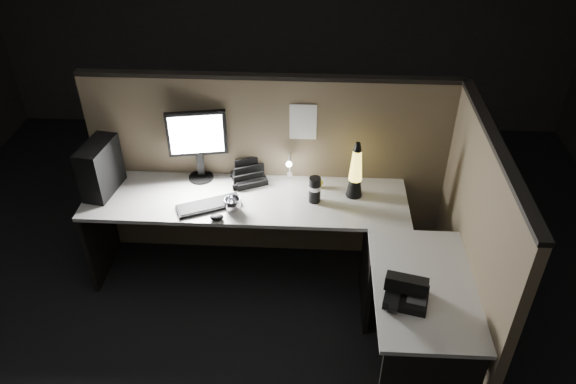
{
  "coord_description": "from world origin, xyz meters",
  "views": [
    {
      "loc": [
        0.32,
        -2.6,
        3.1
      ],
      "look_at": [
        0.17,
        0.35,
        0.97
      ],
      "focal_mm": 35.0,
      "sensor_mm": 36.0,
      "label": 1
    }
  ],
  "objects_px": {
    "pc_tower": "(100,168)",
    "keyboard": "(209,205)",
    "monitor": "(197,139)",
    "lava_lamp": "(355,174)",
    "desk_phone": "(406,292)"
  },
  "relations": [
    {
      "from": "monitor",
      "to": "lava_lamp",
      "type": "relative_size",
      "value": 1.26
    },
    {
      "from": "pc_tower",
      "to": "keyboard",
      "type": "bearing_deg",
      "value": -2.33
    },
    {
      "from": "pc_tower",
      "to": "monitor",
      "type": "height_order",
      "value": "monitor"
    },
    {
      "from": "desk_phone",
      "to": "lava_lamp",
      "type": "bearing_deg",
      "value": 117.79
    },
    {
      "from": "keyboard",
      "to": "desk_phone",
      "type": "distance_m",
      "value": 1.5
    },
    {
      "from": "pc_tower",
      "to": "desk_phone",
      "type": "bearing_deg",
      "value": -16.12
    },
    {
      "from": "monitor",
      "to": "desk_phone",
      "type": "height_order",
      "value": "monitor"
    },
    {
      "from": "lava_lamp",
      "to": "monitor",
      "type": "bearing_deg",
      "value": 171.62
    },
    {
      "from": "monitor",
      "to": "keyboard",
      "type": "relative_size",
      "value": 1.23
    },
    {
      "from": "pc_tower",
      "to": "lava_lamp",
      "type": "bearing_deg",
      "value": 10.11
    },
    {
      "from": "keyboard",
      "to": "lava_lamp",
      "type": "relative_size",
      "value": 1.02
    },
    {
      "from": "pc_tower",
      "to": "monitor",
      "type": "distance_m",
      "value": 0.71
    },
    {
      "from": "monitor",
      "to": "keyboard",
      "type": "height_order",
      "value": "monitor"
    },
    {
      "from": "lava_lamp",
      "to": "desk_phone",
      "type": "xyz_separation_m",
      "value": [
        0.25,
        -1.0,
        -0.13
      ]
    },
    {
      "from": "desk_phone",
      "to": "pc_tower",
      "type": "bearing_deg",
      "value": 168.67
    }
  ]
}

